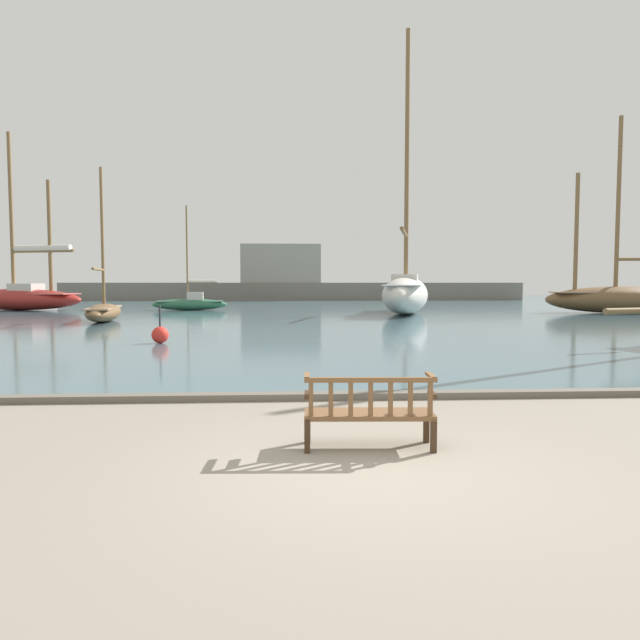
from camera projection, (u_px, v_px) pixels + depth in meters
name	position (u px, v px, depth m)	size (l,w,h in m)	color
ground_plane	(363.00, 471.00, 6.23)	(160.00, 160.00, 0.00)	gray
harbor_water	(297.00, 306.00, 50.07)	(100.00, 80.00, 0.08)	#476670
quay_edge_kerb	(334.00, 396.00, 10.07)	(40.00, 0.30, 0.12)	#675F54
park_bench	(369.00, 411.00, 7.06)	(1.62, 0.60, 0.92)	#3D2A19
sailboat_outer_starboard	(18.00, 295.00, 40.87)	(10.64, 5.39, 12.61)	maroon
sailboat_outer_port	(405.00, 292.00, 36.25)	(5.71, 12.32, 17.79)	silver
sailboat_far_starboard	(190.00, 303.00, 40.82)	(5.33, 1.55, 7.43)	#2D6647
sailboat_nearest_port	(618.00, 297.00, 37.12)	(9.67, 3.69, 12.62)	brown
sailboat_distant_harbor	(104.00, 311.00, 29.08)	(2.39, 5.93, 7.81)	brown
channel_buoy	(160.00, 335.00, 18.57)	(0.55, 0.55, 1.25)	red
far_breakwater	(292.00, 285.00, 64.00)	(51.39, 2.40, 6.34)	slate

